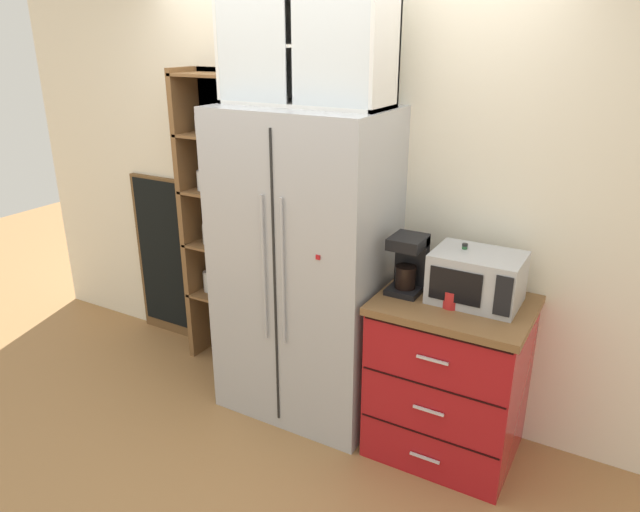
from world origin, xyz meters
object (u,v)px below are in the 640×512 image
(mug_red, at_px, (452,299))
(chalkboard_menu, at_px, (169,258))
(mug_sage, at_px, (453,297))
(coffee_maker, at_px, (409,263))
(bottle_green, at_px, (462,273))
(microwave, at_px, (477,278))
(refrigerator, at_px, (305,268))

(mug_red, height_order, chalkboard_menu, chalkboard_menu)
(chalkboard_menu, bearing_deg, mug_sage, -8.43)
(coffee_maker, xyz_separation_m, bottle_green, (0.27, 0.07, -0.03))
(mug_red, distance_m, mug_sage, 0.02)
(coffee_maker, xyz_separation_m, mug_red, (0.27, -0.08, -0.11))
(mug_red, relative_size, bottle_green, 0.43)
(mug_sage, bearing_deg, microwave, 52.56)
(mug_sage, height_order, bottle_green, bottle_green)
(bottle_green, relative_size, chalkboard_menu, 0.23)
(microwave, bearing_deg, mug_red, -122.69)
(chalkboard_menu, bearing_deg, bottle_green, -5.01)
(mug_sage, bearing_deg, bottle_green, 90.65)
(microwave, height_order, mug_red, microwave)
(mug_red, height_order, bottle_green, bottle_green)
(chalkboard_menu, bearing_deg, coffee_maker, -7.73)
(bottle_green, bearing_deg, mug_red, -89.42)
(mug_red, relative_size, chalkboard_menu, 0.10)
(bottle_green, xyz_separation_m, chalkboard_menu, (-2.26, 0.20, -0.42))
(microwave, height_order, chalkboard_menu, chalkboard_menu)
(microwave, bearing_deg, bottle_green, 159.79)
(mug_red, xyz_separation_m, chalkboard_menu, (-2.26, 0.36, -0.33))
(mug_red, relative_size, mug_sage, 1.03)
(mug_red, xyz_separation_m, mug_sage, (-0.00, 0.02, 0.00))
(refrigerator, height_order, coffee_maker, refrigerator)
(bottle_green, bearing_deg, coffee_maker, -164.79)
(coffee_maker, bearing_deg, refrigerator, -178.42)
(coffee_maker, bearing_deg, mug_sage, -13.48)
(microwave, distance_m, chalkboard_menu, 2.39)
(refrigerator, xyz_separation_m, microwave, (0.98, 0.06, 0.12))
(microwave, distance_m, mug_red, 0.17)
(mug_red, bearing_deg, mug_sage, 90.12)
(refrigerator, distance_m, bottle_green, 0.91)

